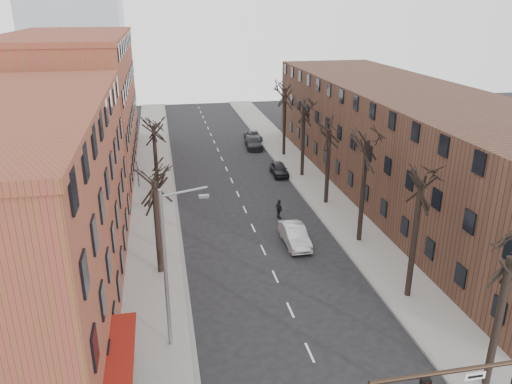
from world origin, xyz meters
TOP-DOWN VIEW (x-y plane):
  - sidewalk_left at (-8.00, 35.00)m, footprint 4.00×90.00m
  - sidewalk_right at (8.00, 35.00)m, footprint 4.00×90.00m
  - building_left_near at (-16.00, 15.00)m, footprint 12.00×26.00m
  - building_left_far at (-16.00, 44.00)m, footprint 12.00×28.00m
  - building_right at (16.00, 30.00)m, footprint 12.00×50.00m
  - tree_right_b at (7.60, 12.00)m, footprint 5.20×5.20m
  - tree_right_c at (7.60, 20.00)m, footprint 5.20×5.20m
  - tree_right_d at (7.60, 28.00)m, footprint 5.20×5.20m
  - tree_right_e at (7.60, 36.00)m, footprint 5.20×5.20m
  - tree_right_f at (7.60, 44.00)m, footprint 5.20×5.20m
  - tree_left_a at (-7.60, 18.00)m, footprint 5.20×5.20m
  - tree_left_b at (-7.60, 34.00)m, footprint 5.20×5.20m
  - streetlight at (-7.03, 10.00)m, footprint 2.45×0.22m
  - silver_sedan at (2.56, 20.47)m, footprint 1.60×4.53m
  - parked_car_near at (5.30, 36.85)m, footprint 1.69×4.00m
  - parked_car_mid at (4.63, 48.01)m, footprint 2.22×4.90m
  - parked_car_far at (5.30, 51.86)m, footprint 2.03×4.33m
  - pedestrian_crossing at (2.54, 25.53)m, footprint 0.69×1.07m

SIDE VIEW (x-z plane):
  - tree_right_b at x=7.60m, z-range -5.40..5.40m
  - tree_right_c at x=7.60m, z-range -5.80..5.80m
  - tree_right_d at x=7.60m, z-range -5.00..5.00m
  - tree_right_e at x=7.60m, z-range -5.40..5.40m
  - tree_right_f at x=7.60m, z-range -5.80..5.80m
  - tree_left_a at x=-7.60m, z-range -4.75..4.75m
  - tree_left_b at x=-7.60m, z-range -4.75..4.75m
  - sidewalk_left at x=-8.00m, z-range 0.00..0.15m
  - sidewalk_right at x=8.00m, z-range 0.00..0.15m
  - parked_car_far at x=5.30m, z-range 0.00..1.20m
  - parked_car_near at x=5.30m, z-range 0.00..1.35m
  - parked_car_mid at x=4.63m, z-range 0.00..1.39m
  - silver_sedan at x=2.56m, z-range 0.00..1.49m
  - pedestrian_crossing at x=2.54m, z-range 0.00..1.70m
  - building_right at x=16.00m, z-range 0.00..10.00m
  - streetlight at x=-7.03m, z-range 0.50..9.53m
  - building_left_near at x=-16.00m, z-range 0.00..12.00m
  - building_left_far at x=-16.00m, z-range 0.00..14.00m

